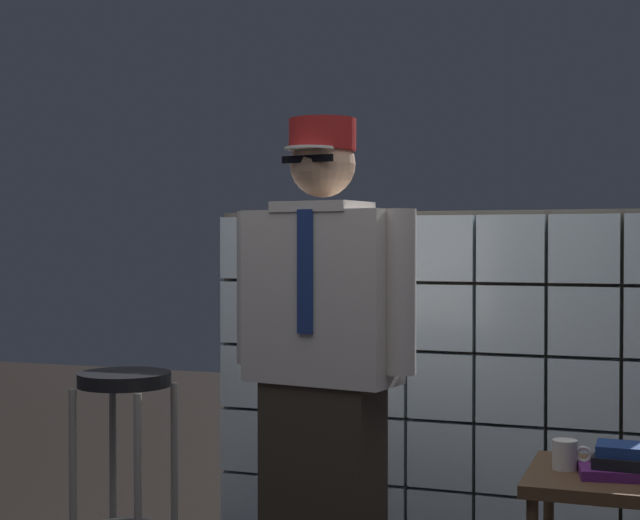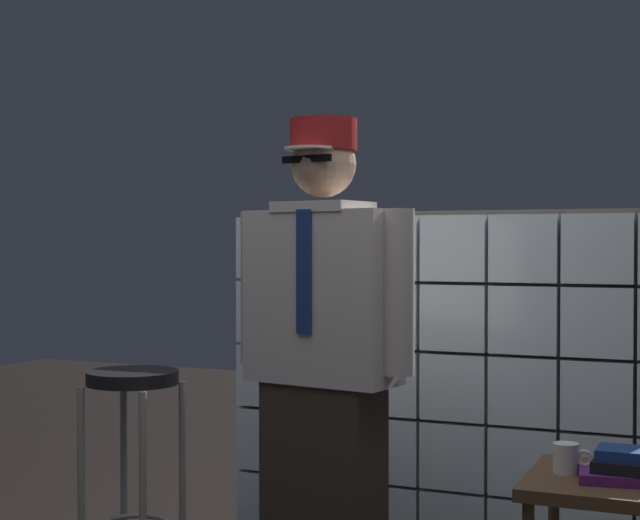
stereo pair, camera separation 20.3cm
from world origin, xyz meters
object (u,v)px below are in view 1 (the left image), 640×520
(bar_stool, at_px, (125,430))
(coffee_mug, at_px, (566,455))
(standing_person, at_px, (322,362))
(book_stack, at_px, (622,462))
(side_table, at_px, (612,498))

(bar_stool, height_order, coffee_mug, bar_stool)
(standing_person, distance_m, book_stack, 1.01)
(side_table, xyz_separation_m, coffee_mug, (-0.14, 0.00, 0.13))
(coffee_mug, bearing_deg, side_table, -0.88)
(book_stack, height_order, coffee_mug, book_stack)
(bar_stool, relative_size, book_stack, 3.37)
(bar_stool, bearing_deg, book_stack, 2.06)
(standing_person, relative_size, side_table, 3.01)
(book_stack, bearing_deg, standing_person, -176.41)
(book_stack, bearing_deg, coffee_mug, 167.24)
(book_stack, bearing_deg, side_table, 128.68)
(side_table, bearing_deg, coffee_mug, 179.12)
(side_table, bearing_deg, standing_person, -174.06)
(book_stack, xyz_separation_m, coffee_mug, (-0.17, 0.04, 0.00))
(standing_person, xyz_separation_m, coffee_mug, (0.79, 0.10, -0.28))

